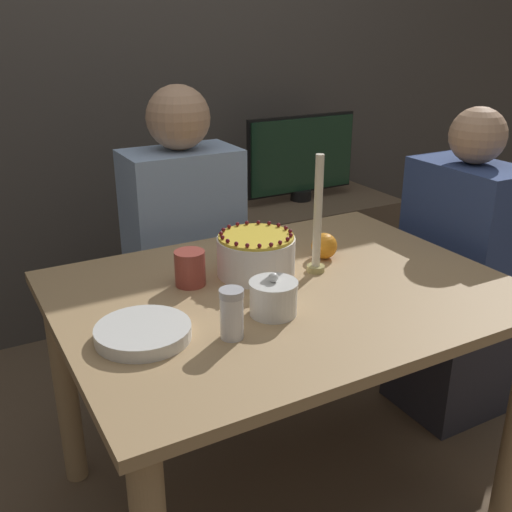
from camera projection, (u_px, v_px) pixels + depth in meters
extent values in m
plane|color=brown|center=(280.00, 493.00, 1.90)|extent=(12.00, 12.00, 0.00)
cube|color=#4C4742|center=(116.00, 44.00, 2.56)|extent=(8.00, 0.05, 2.60)
cube|color=tan|center=(284.00, 292.00, 1.64)|extent=(1.21, 0.91, 0.03)
cylinder|color=tan|center=(66.00, 386.00, 1.85)|extent=(0.07, 0.07, 0.69)
cylinder|color=tan|center=(348.00, 309.00, 2.34)|extent=(0.07, 0.07, 0.69)
cylinder|color=white|center=(256.00, 256.00, 1.70)|extent=(0.22, 0.22, 0.11)
cylinder|color=yellow|center=(256.00, 237.00, 1.68)|extent=(0.21, 0.21, 0.01)
sphere|color=maroon|center=(286.00, 228.00, 1.72)|extent=(0.01, 0.01, 0.01)
sphere|color=maroon|center=(279.00, 225.00, 1.75)|extent=(0.01, 0.01, 0.01)
sphere|color=maroon|center=(269.00, 223.00, 1.76)|extent=(0.01, 0.01, 0.01)
sphere|color=maroon|center=(258.00, 222.00, 1.77)|extent=(0.01, 0.01, 0.01)
sphere|color=maroon|center=(248.00, 223.00, 1.77)|extent=(0.01, 0.01, 0.01)
sphere|color=maroon|center=(237.00, 224.00, 1.75)|extent=(0.01, 0.01, 0.01)
sphere|color=maroon|center=(229.00, 226.00, 1.73)|extent=(0.01, 0.01, 0.01)
sphere|color=maroon|center=(223.00, 230.00, 1.71)|extent=(0.01, 0.01, 0.01)
sphere|color=maroon|center=(221.00, 233.00, 1.68)|extent=(0.01, 0.01, 0.01)
sphere|color=maroon|center=(222.00, 237.00, 1.65)|extent=(0.01, 0.01, 0.01)
sphere|color=maroon|center=(228.00, 241.00, 1.62)|extent=(0.01, 0.01, 0.01)
sphere|color=maroon|center=(236.00, 244.00, 1.60)|extent=(0.01, 0.01, 0.01)
sphere|color=maroon|center=(247.00, 245.00, 1.59)|extent=(0.01, 0.01, 0.01)
sphere|color=maroon|center=(259.00, 246.00, 1.59)|extent=(0.01, 0.01, 0.01)
sphere|color=maroon|center=(271.00, 245.00, 1.59)|extent=(0.01, 0.01, 0.01)
sphere|color=maroon|center=(281.00, 242.00, 1.61)|extent=(0.01, 0.01, 0.01)
sphere|color=maroon|center=(288.00, 239.00, 1.64)|extent=(0.01, 0.01, 0.01)
sphere|color=maroon|center=(291.00, 235.00, 1.66)|extent=(0.01, 0.01, 0.01)
sphere|color=maroon|center=(290.00, 231.00, 1.69)|extent=(0.01, 0.01, 0.01)
cylinder|color=white|center=(273.00, 300.00, 1.48)|extent=(0.12, 0.12, 0.07)
cylinder|color=white|center=(273.00, 284.00, 1.46)|extent=(0.12, 0.12, 0.01)
sphere|color=white|center=(274.00, 277.00, 1.45)|extent=(0.02, 0.02, 0.02)
cylinder|color=white|center=(232.00, 317.00, 1.36)|extent=(0.05, 0.05, 0.10)
cylinder|color=silver|center=(231.00, 293.00, 1.34)|extent=(0.06, 0.06, 0.02)
cylinder|color=white|center=(143.00, 337.00, 1.37)|extent=(0.22, 0.22, 0.01)
cylinder|color=white|center=(143.00, 334.00, 1.37)|extent=(0.22, 0.22, 0.01)
cylinder|color=white|center=(143.00, 331.00, 1.37)|extent=(0.22, 0.22, 0.01)
cylinder|color=white|center=(143.00, 328.00, 1.36)|extent=(0.22, 0.22, 0.01)
cylinder|color=tan|center=(316.00, 268.00, 1.74)|extent=(0.05, 0.05, 0.02)
cylinder|color=silver|center=(318.00, 212.00, 1.67)|extent=(0.02, 0.02, 0.33)
cylinder|color=#993D33|center=(190.00, 268.00, 1.64)|extent=(0.08, 0.08, 0.10)
sphere|color=orange|center=(324.00, 246.00, 1.82)|extent=(0.08, 0.08, 0.08)
cube|color=#2D2D38|center=(189.00, 342.00, 2.34)|extent=(0.34, 0.34, 0.45)
cube|color=#99B7E0|center=(183.00, 223.00, 2.16)|extent=(0.40, 0.24, 0.53)
sphere|color=tan|center=(178.00, 117.00, 2.02)|extent=(0.22, 0.22, 0.22)
cube|color=#2D2D38|center=(448.00, 353.00, 2.27)|extent=(0.34, 0.34, 0.45)
cube|color=#33477F|center=(464.00, 235.00, 2.09)|extent=(0.24, 0.40, 0.50)
sphere|color=tan|center=(478.00, 136.00, 1.96)|extent=(0.19, 0.19, 0.19)
cube|color=brown|center=(299.00, 255.00, 3.02)|extent=(0.87, 0.54, 0.58)
cylinder|color=black|center=(301.00, 195.00, 2.90)|extent=(0.10, 0.10, 0.05)
cube|color=black|center=(301.00, 154.00, 2.83)|extent=(0.58, 0.02, 0.37)
cube|color=#193823|center=(302.00, 155.00, 2.83)|extent=(0.55, 0.03, 0.34)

